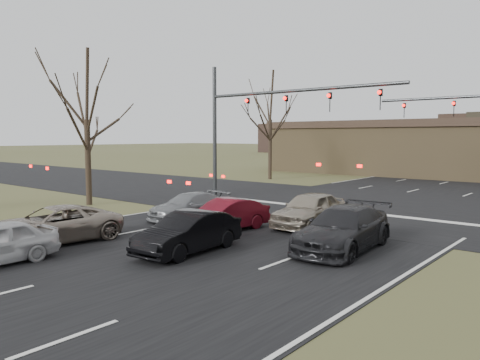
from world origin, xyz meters
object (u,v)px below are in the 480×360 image
(mast_arm_near, at_px, (256,113))
(car_silver_ahead, at_px, (309,209))
(car_silver_suv, at_px, (53,225))
(car_charcoal_sedan, at_px, (343,229))
(car_red_ahead, at_px, (225,215))
(car_grey_ahead, at_px, (189,206))
(car_black_hatch, at_px, (189,233))

(mast_arm_near, xyz_separation_m, car_silver_ahead, (6.43, -4.67, -4.35))
(car_silver_suv, distance_m, car_charcoal_sedan, 10.08)
(mast_arm_near, relative_size, car_silver_ahead, 2.84)
(car_silver_suv, height_order, car_red_ahead, car_silver_suv)
(car_grey_ahead, xyz_separation_m, car_red_ahead, (3.07, -0.95, 0.04))
(mast_arm_near, relative_size, car_charcoal_sedan, 2.47)
(car_black_hatch, bearing_deg, car_silver_suv, -160.35)
(mast_arm_near, distance_m, car_silver_suv, 13.84)
(car_black_hatch, height_order, car_charcoal_sedan, car_charcoal_sedan)
(mast_arm_near, xyz_separation_m, car_charcoal_sedan, (9.41, -7.42, -4.36))
(car_charcoal_sedan, relative_size, car_grey_ahead, 1.20)
(car_charcoal_sedan, bearing_deg, car_red_ahead, 177.24)
(car_grey_ahead, bearing_deg, car_silver_suv, -87.07)
(mast_arm_near, bearing_deg, car_silver_ahead, -35.97)
(car_charcoal_sedan, bearing_deg, car_black_hatch, -140.45)
(car_silver_suv, xyz_separation_m, car_charcoal_sedan, (8.35, 5.65, 0.06))
(car_charcoal_sedan, xyz_separation_m, car_silver_ahead, (-2.98, 2.75, 0.01))
(car_silver_ahead, bearing_deg, car_red_ahead, -128.93)
(mast_arm_near, bearing_deg, car_black_hatch, -62.42)
(car_silver_suv, bearing_deg, car_red_ahead, 66.94)
(mast_arm_near, bearing_deg, car_silver_suv, -85.37)
(car_black_hatch, xyz_separation_m, car_grey_ahead, (-4.50, 4.35, -0.07))
(car_silver_suv, bearing_deg, mast_arm_near, 102.09)
(car_red_ahead, bearing_deg, car_silver_ahead, 61.22)
(car_black_hatch, height_order, car_silver_ahead, car_silver_ahead)
(mast_arm_near, height_order, car_charcoal_sedan, mast_arm_near)
(mast_arm_near, height_order, car_red_ahead, mast_arm_near)
(car_black_hatch, bearing_deg, mast_arm_near, 113.06)
(mast_arm_near, xyz_separation_m, car_grey_ahead, (1.23, -6.62, -4.48))
(car_silver_suv, distance_m, car_silver_ahead, 9.97)
(car_black_hatch, distance_m, car_red_ahead, 3.69)
(car_charcoal_sedan, height_order, car_grey_ahead, car_charcoal_sedan)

